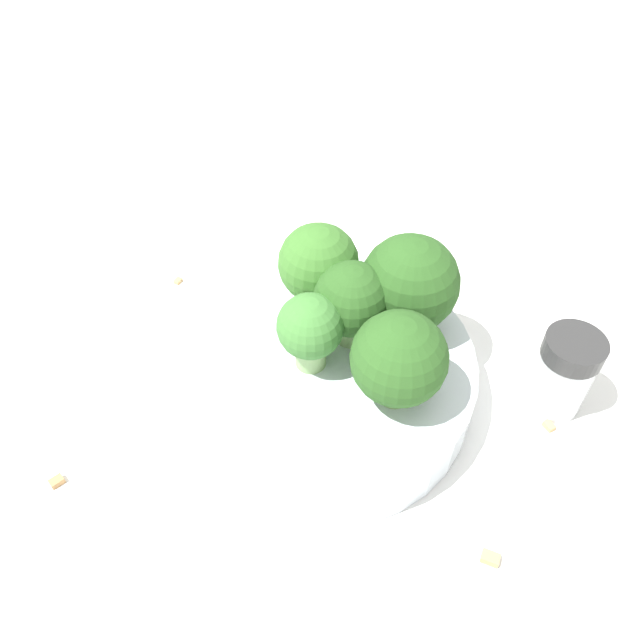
% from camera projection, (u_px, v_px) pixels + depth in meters
% --- Properties ---
extents(ground_plane, '(3.00, 3.00, 0.00)m').
position_uv_depth(ground_plane, '(320.00, 390.00, 0.40)').
color(ground_plane, white).
extents(bowl, '(0.19, 0.19, 0.03)m').
position_uv_depth(bowl, '(320.00, 374.00, 0.39)').
color(bowl, silver).
rests_on(bowl, ground_plane).
extents(broccoli_floret_0, '(0.05, 0.05, 0.06)m').
position_uv_depth(broccoli_floret_0, '(319.00, 264.00, 0.38)').
color(broccoli_floret_0, '#7A9E5B').
rests_on(broccoli_floret_0, bowl).
extents(broccoli_floret_1, '(0.05, 0.05, 0.06)m').
position_uv_depth(broccoli_floret_1, '(399.00, 360.00, 0.33)').
color(broccoli_floret_1, '#7A9E5B').
rests_on(broccoli_floret_1, bowl).
extents(broccoli_floret_2, '(0.06, 0.06, 0.06)m').
position_uv_depth(broccoli_floret_2, '(410.00, 284.00, 0.37)').
color(broccoli_floret_2, '#84AD66').
rests_on(broccoli_floret_2, bowl).
extents(broccoli_floret_3, '(0.04, 0.04, 0.05)m').
position_uv_depth(broccoli_floret_3, '(315.00, 334.00, 0.35)').
color(broccoli_floret_3, '#8EB770').
rests_on(broccoli_floret_3, bowl).
extents(broccoli_floret_4, '(0.05, 0.05, 0.06)m').
position_uv_depth(broccoli_floret_4, '(355.00, 304.00, 0.36)').
color(broccoli_floret_4, '#8EB770').
rests_on(broccoli_floret_4, bowl).
extents(pepper_shaker, '(0.04, 0.04, 0.06)m').
position_uv_depth(pepper_shaker, '(563.00, 373.00, 0.37)').
color(pepper_shaker, silver).
rests_on(pepper_shaker, ground_plane).
extents(almond_crumb_0, '(0.01, 0.01, 0.01)m').
position_uv_depth(almond_crumb_0, '(56.00, 480.00, 0.35)').
color(almond_crumb_0, '#AD7F4C').
rests_on(almond_crumb_0, ground_plane).
extents(almond_crumb_1, '(0.01, 0.01, 0.01)m').
position_uv_depth(almond_crumb_1, '(550.00, 424.00, 0.38)').
color(almond_crumb_1, tan).
rests_on(almond_crumb_1, ground_plane).
extents(almond_crumb_2, '(0.01, 0.01, 0.01)m').
position_uv_depth(almond_crumb_2, '(178.00, 279.00, 0.47)').
color(almond_crumb_2, tan).
rests_on(almond_crumb_2, ground_plane).
extents(almond_crumb_3, '(0.01, 0.01, 0.01)m').
position_uv_depth(almond_crumb_3, '(560.00, 349.00, 0.42)').
color(almond_crumb_3, olive).
rests_on(almond_crumb_3, ground_plane).
extents(almond_crumb_4, '(0.01, 0.01, 0.01)m').
position_uv_depth(almond_crumb_4, '(489.00, 558.00, 0.32)').
color(almond_crumb_4, tan).
rests_on(almond_crumb_4, ground_plane).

